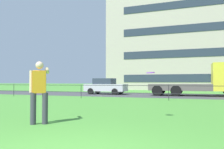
# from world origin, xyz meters

# --- Properties ---
(street_strip) EXTENTS (80.00, 7.10, 0.01)m
(street_strip) POSITION_xyz_m (0.00, 17.77, 0.00)
(street_strip) COLOR #424247
(street_strip) RESTS_ON ground
(park_fence) EXTENTS (37.94, 0.04, 1.00)m
(park_fence) POSITION_xyz_m (-0.00, 12.21, 0.68)
(park_fence) COLOR black
(park_fence) RESTS_ON ground
(person_thrower) EXTENTS (0.46, 0.87, 1.77)m
(person_thrower) POSITION_xyz_m (-2.33, 2.39, 0.96)
(person_thrower) COLOR #383842
(person_thrower) RESTS_ON ground
(frisbee) EXTENTS (0.36, 0.36, 0.05)m
(frisbee) POSITION_xyz_m (0.43, 4.41, 1.49)
(frisbee) COLOR purple
(car_silver_left) EXTENTS (4.01, 1.83, 1.54)m
(car_silver_left) POSITION_xyz_m (-6.77, 17.99, 0.78)
(car_silver_left) COLOR #B7BABF
(car_silver_left) RESTS_ON ground
(flatbed_truck_right) EXTENTS (7.36, 2.61, 2.75)m
(flatbed_truck_right) POSITION_xyz_m (2.38, 18.22, 1.22)
(flatbed_truck_right) COLOR yellow
(flatbed_truck_right) RESTS_ON ground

